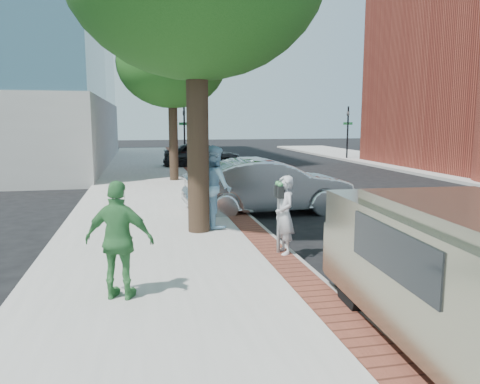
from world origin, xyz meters
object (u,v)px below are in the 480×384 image
object	(u,v)px
parking_meter	(279,202)
bg_car	(202,155)
person_officer	(215,186)
sedan_silver	(268,186)
van	(470,275)
person_green	(119,240)
person_gray	(285,215)

from	to	relation	value
parking_meter	bg_car	world-z (taller)	parking_meter
parking_meter	bg_car	distance (m)	18.83
parking_meter	person_officer	xyz separation A→B (m)	(-0.89, 2.66, -0.02)
sedan_silver	van	xyz separation A→B (m)	(-0.03, -9.02, 0.20)
sedan_silver	parking_meter	bearing A→B (deg)	163.97
person_green	person_gray	bearing A→B (deg)	-131.61
person_officer	van	size ratio (longest dim) A/B	0.39
bg_car	parking_meter	bearing A→B (deg)	-179.99
parking_meter	person_gray	world-z (taller)	person_gray
parking_meter	van	size ratio (longest dim) A/B	0.28
bg_car	sedan_silver	bearing A→B (deg)	-176.44
person_gray	van	size ratio (longest dim) A/B	0.30
person_gray	bg_car	distance (m)	18.88
person_officer	person_gray	bearing A→B (deg)	-173.54
parking_meter	person_green	world-z (taller)	person_green
person_gray	van	world-z (taller)	van
person_officer	van	xyz separation A→B (m)	(1.96, -6.94, -0.15)
sedan_silver	van	bearing A→B (deg)	176.73
parking_meter	person_officer	distance (m)	2.81
parking_meter	van	bearing A→B (deg)	-76.08
person_gray	bg_car	size ratio (longest dim) A/B	0.34
person_green	bg_car	xyz separation A→B (m)	(3.89, 20.66, -0.26)
person_gray	van	distance (m)	4.33
person_gray	person_officer	bearing A→B (deg)	-165.57
person_green	bg_car	distance (m)	21.02
person_gray	sedan_silver	xyz separation A→B (m)	(0.98, 4.79, -0.11)
person_green	van	bearing A→B (deg)	167.95
person_officer	bg_car	bearing A→B (deg)	-19.98
person_officer	person_green	bearing A→B (deg)	140.83
person_gray	person_green	world-z (taller)	person_green
parking_meter	van	xyz separation A→B (m)	(1.06, -4.28, -0.17)
sedan_silver	van	size ratio (longest dim) A/B	0.97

